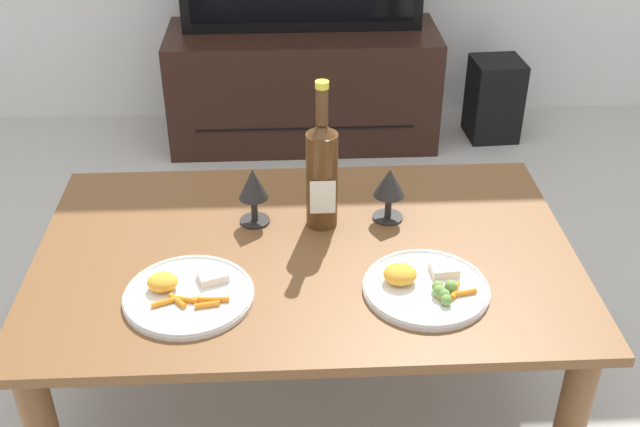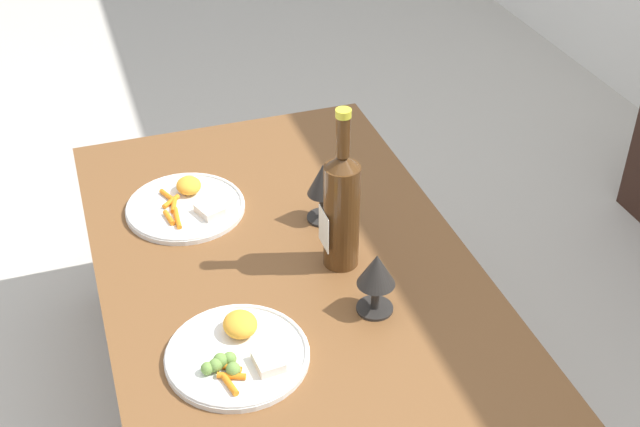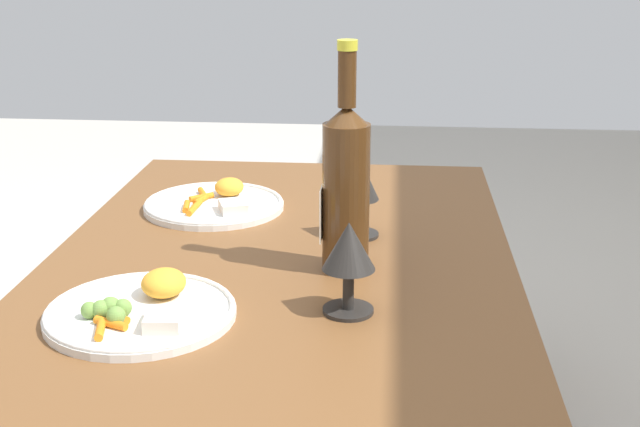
# 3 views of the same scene
# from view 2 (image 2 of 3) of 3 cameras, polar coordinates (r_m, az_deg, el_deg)

# --- Properties ---
(ground_plane) EXTENTS (6.40, 6.40, 0.00)m
(ground_plane) POSITION_cam_2_polar(r_m,az_deg,el_deg) (2.18, -2.11, -12.76)
(ground_plane) COLOR #B7B2A8
(dining_table) EXTENTS (1.27, 0.81, 0.47)m
(dining_table) POSITION_cam_2_polar(r_m,az_deg,el_deg) (1.91, -2.37, -4.85)
(dining_table) COLOR brown
(dining_table) RESTS_ON ground_plane
(wine_bottle) EXTENTS (0.08, 0.08, 0.38)m
(wine_bottle) POSITION_cam_2_polar(r_m,az_deg,el_deg) (1.77, 1.48, 0.50)
(wine_bottle) COLOR #4C2D14
(wine_bottle) RESTS_ON dining_table
(goblet_left) EXTENTS (0.08, 0.08, 0.15)m
(goblet_left) POSITION_cam_2_polar(r_m,az_deg,el_deg) (1.93, 0.19, 2.08)
(goblet_left) COLOR black
(goblet_left) RESTS_ON dining_table
(goblet_right) EXTENTS (0.08, 0.08, 0.14)m
(goblet_right) POSITION_cam_2_polar(r_m,az_deg,el_deg) (1.68, 3.84, -4.07)
(goblet_right) COLOR black
(goblet_right) RESTS_ON dining_table
(dinner_plate_left) EXTENTS (0.28, 0.28, 0.05)m
(dinner_plate_left) POSITION_cam_2_polar(r_m,az_deg,el_deg) (2.03, -9.06, 0.56)
(dinner_plate_left) COLOR white
(dinner_plate_left) RESTS_ON dining_table
(dinner_plate_right) EXTENTS (0.28, 0.28, 0.05)m
(dinner_plate_right) POSITION_cam_2_polar(r_m,az_deg,el_deg) (1.64, -5.60, -9.34)
(dinner_plate_right) COLOR white
(dinner_plate_right) RESTS_ON dining_table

